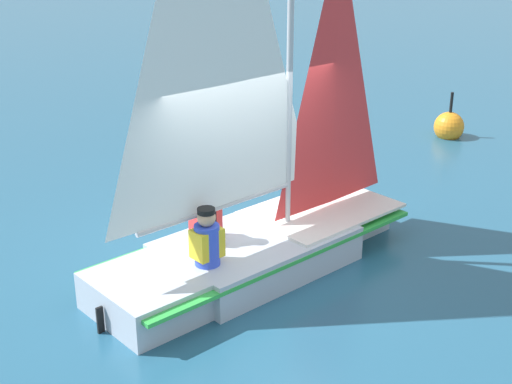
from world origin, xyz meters
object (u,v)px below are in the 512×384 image
(sailor_helm, at_px, (206,227))
(sailor_crew, at_px, (207,251))
(buoy_marker, at_px, (449,127))
(sailboat_main, at_px, (254,208))

(sailor_helm, bearing_deg, sailor_crew, -126.58)
(sailor_crew, distance_m, buoy_marker, 7.91)
(sailboat_main, height_order, sailor_crew, sailboat_main)
(sailor_crew, height_order, buoy_marker, sailor_crew)
(sailor_helm, bearing_deg, buoy_marker, 9.96)
(sailor_helm, distance_m, sailor_crew, 0.67)
(sailboat_main, xyz_separation_m, buoy_marker, (5.71, 3.99, -0.63))
(sailor_helm, bearing_deg, sailboat_main, -33.15)
(buoy_marker, bearing_deg, sailboat_main, -145.08)
(sailboat_main, bearing_deg, sailor_helm, 146.85)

